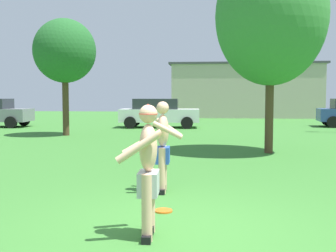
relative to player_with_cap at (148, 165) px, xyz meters
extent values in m
plane|color=#38752D|center=(0.36, 0.29, -0.89)|extent=(80.00, 80.00, 0.00)
cube|color=black|center=(0.01, -0.17, -0.85)|extent=(0.12, 0.26, 0.09)
cylinder|color=#E0AD89|center=(0.01, -0.17, -0.49)|extent=(0.13, 0.13, 0.81)
cube|color=black|center=(0.00, 0.17, -0.85)|extent=(0.12, 0.26, 0.09)
cylinder|color=#E0AD89|center=(0.00, 0.17, -0.49)|extent=(0.13, 0.13, 0.81)
cube|color=#B7B7BC|center=(0.01, 0.00, -0.23)|extent=(0.25, 0.40, 0.29)
ellipsoid|color=#E0AD89|center=(0.01, 0.00, 0.21)|extent=(0.23, 0.38, 0.59)
cylinder|color=#E0AD89|center=(-0.08, -0.25, 0.24)|extent=(0.53, 0.18, 0.38)
cylinder|color=#E0AD89|center=(-0.10, 0.24, 0.24)|extent=(0.54, 0.21, 0.35)
sphere|color=#E0AD89|center=(0.01, 0.00, 0.62)|extent=(0.22, 0.22, 0.22)
cone|color=red|center=(0.01, 0.00, 0.68)|extent=(0.24, 0.24, 0.12)
cube|color=black|center=(-0.09, 2.58, -0.85)|extent=(0.12, 0.26, 0.09)
cylinder|color=#E0AD89|center=(-0.09, 2.58, -0.49)|extent=(0.13, 0.13, 0.82)
cube|color=black|center=(-0.08, 2.24, -0.85)|extent=(0.12, 0.26, 0.09)
cylinder|color=#E0AD89|center=(-0.08, 2.24, -0.49)|extent=(0.13, 0.13, 0.82)
cube|color=blue|center=(-0.08, 2.41, -0.23)|extent=(0.25, 0.38, 0.29)
ellipsoid|color=#E0AD89|center=(-0.08, 2.41, 0.22)|extent=(0.23, 0.36, 0.59)
cylinder|color=#E0AD89|center=(0.01, 2.65, 0.25)|extent=(0.53, 0.19, 0.38)
cylinder|color=#E0AD89|center=(0.03, 2.17, 0.25)|extent=(0.55, 0.15, 0.33)
sphere|color=#E0AD89|center=(-0.08, 2.41, 0.63)|extent=(0.23, 0.23, 0.23)
cylinder|color=orange|center=(0.07, 1.11, -0.88)|extent=(0.27, 0.27, 0.03)
cube|color=white|center=(-1.91, 17.52, -0.22)|extent=(4.37, 1.96, 0.70)
cube|color=#282D33|center=(-2.11, 17.52, 0.41)|extent=(2.47, 1.68, 0.56)
cylinder|color=black|center=(-0.44, 18.48, -0.57)|extent=(0.65, 0.24, 0.64)
cylinder|color=black|center=(-0.37, 16.68, -0.57)|extent=(0.65, 0.24, 0.64)
cylinder|color=black|center=(-3.45, 18.37, -0.57)|extent=(0.65, 0.24, 0.64)
cylinder|color=black|center=(-3.38, 16.57, -0.57)|extent=(0.65, 0.24, 0.64)
cylinder|color=black|center=(-9.89, 18.00, -0.57)|extent=(0.65, 0.25, 0.64)
cylinder|color=black|center=(-9.79, 16.20, -0.57)|extent=(0.65, 0.25, 0.64)
cylinder|color=black|center=(7.67, 19.91, -0.57)|extent=(0.66, 0.29, 0.64)
cylinder|color=black|center=(7.48, 18.12, -0.57)|extent=(0.66, 0.29, 0.64)
cube|color=#B2A893|center=(3.73, 29.75, 1.21)|extent=(11.72, 4.97, 4.20)
cube|color=#3F3F44|center=(3.73, 29.75, 3.39)|extent=(12.19, 5.17, 0.16)
cylinder|color=#4C3823|center=(-5.47, 12.59, 0.46)|extent=(0.28, 0.28, 2.72)
ellipsoid|color=#236028|center=(-5.47, 12.59, 2.79)|extent=(2.69, 2.69, 2.77)
cylinder|color=#4C3823|center=(2.58, 7.77, 0.44)|extent=(0.25, 0.25, 2.66)
ellipsoid|color=#387F38|center=(2.58, 7.77, 3.22)|extent=(3.30, 3.30, 4.15)
camera|label=1|loc=(0.73, -4.95, 0.84)|focal=44.16mm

